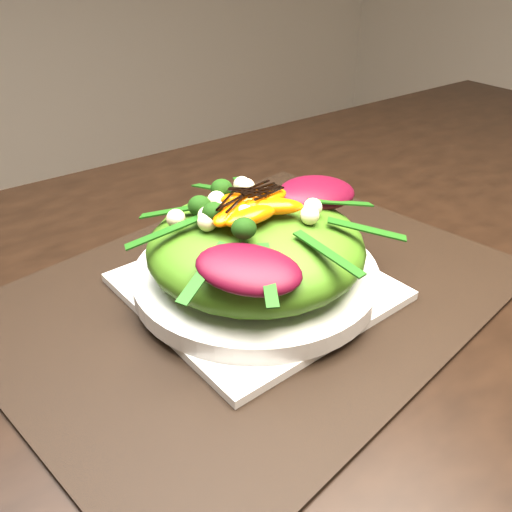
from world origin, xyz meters
TOP-DOWN VIEW (x-y plane):
  - dining_table at (0.00, 0.00)m, footprint 1.60×0.90m
  - placemat at (-0.23, -0.00)m, footprint 0.60×0.49m
  - plate_base at (-0.23, -0.00)m, footprint 0.26×0.26m
  - salad_bowl at (-0.23, -0.00)m, footprint 0.29×0.29m
  - lettuce_mound at (-0.23, -0.00)m, footprint 0.23×0.23m
  - radicchio_leaf at (-0.14, 0.00)m, footprint 0.10×0.07m
  - orange_segment at (-0.23, 0.02)m, footprint 0.06×0.03m
  - broccoli_floret at (-0.30, 0.04)m, footprint 0.04×0.04m
  - macadamia_nut at (-0.20, -0.03)m, footprint 0.02×0.02m
  - balsamic_drizzle at (-0.23, 0.02)m, footprint 0.04×0.01m

SIDE VIEW (x-z plane):
  - dining_table at x=0.00m, z-range 0.35..1.10m
  - placemat at x=-0.23m, z-range 0.75..0.75m
  - plate_base at x=-0.23m, z-range 0.75..0.76m
  - salad_bowl at x=-0.23m, z-range 0.76..0.78m
  - lettuce_mound at x=-0.23m, z-range 0.77..0.85m
  - radicchio_leaf at x=-0.14m, z-range 0.83..0.86m
  - broccoli_floret at x=-0.30m, z-range 0.84..0.87m
  - orange_segment at x=-0.23m, z-range 0.85..0.86m
  - macadamia_nut at x=-0.20m, z-range 0.85..0.87m
  - balsamic_drizzle at x=-0.23m, z-range 0.86..0.87m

